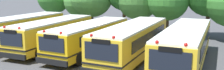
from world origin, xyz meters
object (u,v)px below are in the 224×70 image
at_px(school_bus_0, 19,29).
at_px(school_bus_4, 186,45).
at_px(school_bus_2, 91,36).
at_px(tree_1, 78,1).
at_px(school_bus_1, 53,33).
at_px(school_bus_3, 133,40).

xyz_separation_m(school_bus_0, school_bus_4, (14.82, -0.09, -0.01)).
bearing_deg(school_bus_2, school_bus_0, 3.41).
height_order(school_bus_0, tree_1, tree_1).
height_order(school_bus_1, school_bus_3, school_bus_3).
height_order(school_bus_3, tree_1, tree_1).
distance_m(school_bus_4, tree_1, 18.13).
xyz_separation_m(school_bus_1, school_bus_3, (7.39, -0.21, 0.04)).
xyz_separation_m(school_bus_2, tree_1, (-7.29, 9.92, 2.27)).
distance_m(school_bus_1, school_bus_4, 11.13).
bearing_deg(school_bus_4, school_bus_2, -2.71).
bearing_deg(school_bus_0, school_bus_3, 178.67).
height_order(school_bus_1, tree_1, tree_1).
height_order(school_bus_2, school_bus_4, school_bus_4).
bearing_deg(tree_1, school_bus_1, -69.89).
relative_size(school_bus_1, school_bus_4, 0.88).
xyz_separation_m(school_bus_0, school_bus_3, (11.08, 0.04, -0.03)).
bearing_deg(school_bus_1, tree_1, -71.50).
relative_size(school_bus_3, tree_1, 1.95).
bearing_deg(school_bus_0, school_bus_1, -177.57).
distance_m(school_bus_2, tree_1, 12.52).
distance_m(school_bus_3, school_bus_4, 3.75).
bearing_deg(school_bus_3, school_bus_1, -1.25).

